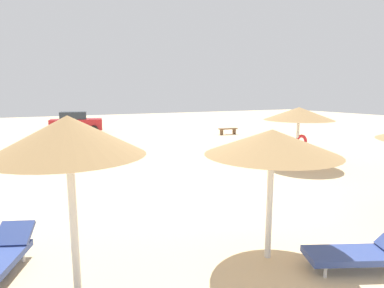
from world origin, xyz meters
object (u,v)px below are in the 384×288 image
parasol_0 (272,143)px  lounger_2 (270,152)px  bench_0 (228,130)px  parasol_3 (68,137)px  lounger_0 (360,253)px  parked_car (76,123)px  parasol_2 (299,114)px

parasol_0 → lounger_2: 10.15m
lounger_2 → bench_0: 9.26m
parasol_3 → lounger_0: parasol_3 is taller
parasol_3 → lounger_2: (9.96, 7.23, -2.25)m
lounger_0 → parked_car: (-2.16, 23.87, 0.50)m
parasol_2 → lounger_2: parasol_2 is taller
parasol_0 → bench_0: bearing=59.6°
parasol_2 → lounger_2: size_ratio=1.56×
lounger_0 → lounger_2: size_ratio=1.01×
lounger_2 → parked_car: bearing=116.0°
lounger_0 → parasol_0: bearing=137.9°
parasol_0 → lounger_2: size_ratio=1.30×
parasol_3 → bench_0: 20.74m
parasol_0 → lounger_0: 2.56m
lounger_0 → bench_0: (8.34, 17.41, 0.03)m
parked_car → lounger_2: bearing=-64.0°
parked_car → parasol_2: bearing=-66.2°
parasol_0 → bench_0: parasol_0 is taller
parasol_2 → lounger_2: 2.61m
parasol_0 → bench_0: 19.01m
parasol_2 → parasol_3: 11.43m
parasol_0 → parasol_2: (6.49, 5.87, -0.00)m
bench_0 → parasol_3: bearing=-129.4°
lounger_0 → bench_0: bearing=64.4°
parasol_3 → parasol_0: bearing=-6.0°
parasol_0 → parasol_2: size_ratio=0.84×
bench_0 → parked_car: (-10.51, 6.46, 0.48)m
parasol_2 → parasol_3: parasol_3 is taller
lounger_0 → lounger_2: bearing=59.0°
lounger_2 → parked_car: (-7.39, 15.18, 0.50)m
parasol_3 → bench_0: parasol_3 is taller
lounger_0 → parked_car: parked_car is taller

